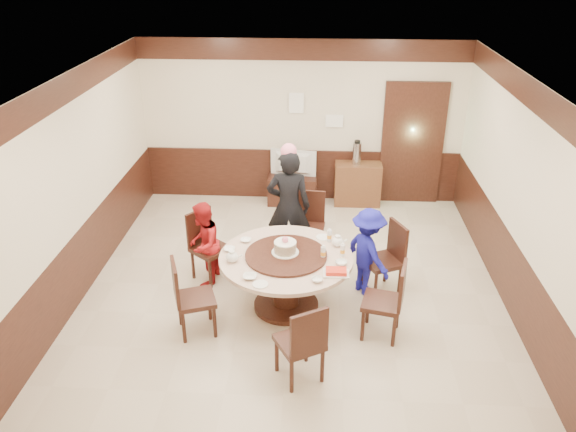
# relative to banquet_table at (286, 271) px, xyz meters

# --- Properties ---
(room) EXTENTS (6.00, 6.04, 2.84)m
(room) POSITION_rel_banquet_table_xyz_m (0.07, 0.44, 0.55)
(room) COLOR beige
(room) RESTS_ON ground
(banquet_table) EXTENTS (1.65, 1.65, 0.78)m
(banquet_table) POSITION_rel_banquet_table_xyz_m (0.00, 0.00, 0.00)
(banquet_table) COLOR black
(banquet_table) RESTS_ON ground
(chair_0) EXTENTS (0.59, 0.59, 0.97)m
(chair_0) POSITION_rel_banquet_table_xyz_m (1.25, 0.45, -0.23)
(chair_0) COLOR black
(chair_0) RESTS_ON ground
(chair_1) EXTENTS (0.48, 0.49, 0.97)m
(chair_1) POSITION_rel_banquet_table_xyz_m (0.25, 1.32, -0.23)
(chair_1) COLOR black
(chair_1) RESTS_ON ground
(chair_2) EXTENTS (0.62, 0.62, 0.97)m
(chair_2) POSITION_rel_banquet_table_xyz_m (-1.09, 0.65, -0.23)
(chair_2) COLOR black
(chair_2) RESTS_ON ground
(chair_3) EXTENTS (0.57, 0.56, 0.97)m
(chair_3) POSITION_rel_banquet_table_xyz_m (-1.05, -0.55, -0.23)
(chair_3) COLOR black
(chair_3) RESTS_ON ground
(chair_4) EXTENTS (0.60, 0.60, 0.97)m
(chair_4) POSITION_rel_banquet_table_xyz_m (0.23, -1.28, -0.23)
(chair_4) COLOR black
(chair_4) RESTS_ON ground
(chair_5) EXTENTS (0.54, 0.53, 0.97)m
(chair_5) POSITION_rel_banquet_table_xyz_m (1.17, -0.49, -0.23)
(chair_5) COLOR black
(chair_5) RESTS_ON ground
(person_standing) EXTENTS (0.62, 0.41, 1.69)m
(person_standing) POSITION_rel_banquet_table_xyz_m (-0.04, 1.20, 0.31)
(person_standing) COLOR black
(person_standing) RESTS_ON ground
(person_red) EXTENTS (0.50, 0.61, 1.17)m
(person_red) POSITION_rel_banquet_table_xyz_m (-1.14, 0.53, 0.05)
(person_red) COLOR #AE171A
(person_red) RESTS_ON ground
(person_blue) EXTENTS (0.80, 0.89, 1.20)m
(person_blue) POSITION_rel_banquet_table_xyz_m (1.03, 0.43, 0.07)
(person_blue) COLOR #171792
(person_blue) RESTS_ON ground
(birthday_cake) EXTENTS (0.34, 0.34, 0.22)m
(birthday_cake) POSITION_rel_banquet_table_xyz_m (-0.01, 0.03, 0.32)
(birthday_cake) COLOR white
(birthday_cake) RESTS_ON banquet_table
(teapot_left) EXTENTS (0.17, 0.15, 0.13)m
(teapot_left) POSITION_rel_banquet_table_xyz_m (-0.64, -0.16, 0.28)
(teapot_left) COLOR white
(teapot_left) RESTS_ON banquet_table
(teapot_right) EXTENTS (0.17, 0.15, 0.13)m
(teapot_right) POSITION_rel_banquet_table_xyz_m (0.63, 0.30, 0.28)
(teapot_right) COLOR white
(teapot_right) RESTS_ON banquet_table
(bowl_0) EXTENTS (0.14, 0.14, 0.03)m
(bowl_0) POSITION_rel_banquet_table_xyz_m (-0.54, 0.34, 0.23)
(bowl_0) COLOR white
(bowl_0) RESTS_ON banquet_table
(bowl_1) EXTENTS (0.13, 0.13, 0.04)m
(bowl_1) POSITION_rel_banquet_table_xyz_m (0.39, -0.54, 0.24)
(bowl_1) COLOR white
(bowl_1) RESTS_ON banquet_table
(bowl_2) EXTENTS (0.16, 0.16, 0.04)m
(bowl_2) POSITION_rel_banquet_table_xyz_m (-0.38, -0.52, 0.24)
(bowl_2) COLOR white
(bowl_2) RESTS_ON banquet_table
(bowl_3) EXTENTS (0.14, 0.14, 0.05)m
(bowl_3) POSITION_rel_banquet_table_xyz_m (0.67, -0.16, 0.24)
(bowl_3) COLOR white
(bowl_3) RESTS_ON banquet_table
(bowl_4) EXTENTS (0.14, 0.14, 0.03)m
(bowl_4) POSITION_rel_banquet_table_xyz_m (-0.71, 0.10, 0.23)
(bowl_4) COLOR white
(bowl_4) RESTS_ON banquet_table
(saucer_near) EXTENTS (0.18, 0.18, 0.01)m
(saucer_near) POSITION_rel_banquet_table_xyz_m (-0.25, -0.65, 0.22)
(saucer_near) COLOR white
(saucer_near) RESTS_ON banquet_table
(saucer_far) EXTENTS (0.18, 0.18, 0.01)m
(saucer_far) POSITION_rel_banquet_table_xyz_m (0.45, 0.50, 0.22)
(saucer_far) COLOR white
(saucer_far) RESTS_ON banquet_table
(shrimp_platter) EXTENTS (0.30, 0.20, 0.06)m
(shrimp_platter) POSITION_rel_banquet_table_xyz_m (0.60, -0.38, 0.24)
(shrimp_platter) COLOR white
(shrimp_platter) RESTS_ON banquet_table
(bottle_0) EXTENTS (0.06, 0.06, 0.16)m
(bottle_0) POSITION_rel_banquet_table_xyz_m (0.45, -0.03, 0.30)
(bottle_0) COLOR silver
(bottle_0) RESTS_ON banquet_table
(bottle_1) EXTENTS (0.06, 0.06, 0.16)m
(bottle_1) POSITION_rel_banquet_table_xyz_m (0.69, 0.04, 0.30)
(bottle_1) COLOR silver
(bottle_1) RESTS_ON banquet_table
(bottle_2) EXTENTS (0.06, 0.06, 0.16)m
(bottle_2) POSITION_rel_banquet_table_xyz_m (0.53, 0.41, 0.30)
(bottle_2) COLOR silver
(bottle_2) RESTS_ON banquet_table
(tv_stand) EXTENTS (0.85, 0.45, 0.50)m
(tv_stand) POSITION_rel_banquet_table_xyz_m (-0.09, 3.17, -0.28)
(tv_stand) COLOR black
(tv_stand) RESTS_ON ground
(television) EXTENTS (0.81, 0.24, 0.46)m
(television) POSITION_rel_banquet_table_xyz_m (-0.09, 3.17, 0.20)
(television) COLOR gray
(television) RESTS_ON tv_stand
(side_cabinet) EXTENTS (0.80, 0.40, 0.75)m
(side_cabinet) POSITION_rel_banquet_table_xyz_m (1.06, 3.20, -0.16)
(side_cabinet) COLOR brown
(side_cabinet) RESTS_ON ground
(thermos) EXTENTS (0.15, 0.15, 0.38)m
(thermos) POSITION_rel_banquet_table_xyz_m (1.01, 3.20, 0.41)
(thermos) COLOR silver
(thermos) RESTS_ON side_cabinet
(notice_left) EXTENTS (0.25, 0.00, 0.35)m
(notice_left) POSITION_rel_banquet_table_xyz_m (-0.03, 3.38, 1.22)
(notice_left) COLOR white
(notice_left) RESTS_ON room
(notice_right) EXTENTS (0.30, 0.00, 0.22)m
(notice_right) POSITION_rel_banquet_table_xyz_m (0.62, 3.38, 0.92)
(notice_right) COLOR white
(notice_right) RESTS_ON room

